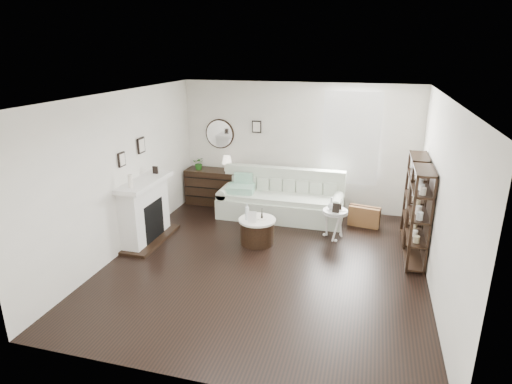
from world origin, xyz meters
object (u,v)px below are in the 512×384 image
(sofa, at_px, (281,202))
(drum_table, at_px, (257,231))
(dresser, at_px, (213,187))
(pedestal_table, at_px, (335,213))

(sofa, xyz_separation_m, drum_table, (-0.14, -1.37, -0.09))
(sofa, distance_m, dresser, 1.69)
(sofa, xyz_separation_m, pedestal_table, (1.18, -0.80, 0.18))
(dresser, distance_m, pedestal_table, 3.07)
(dresser, bearing_deg, sofa, -13.36)
(sofa, bearing_deg, pedestal_table, -34.28)
(sofa, relative_size, dresser, 2.16)
(pedestal_table, bearing_deg, sofa, 145.72)
(sofa, height_order, dresser, sofa)
(dresser, height_order, pedestal_table, dresser)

